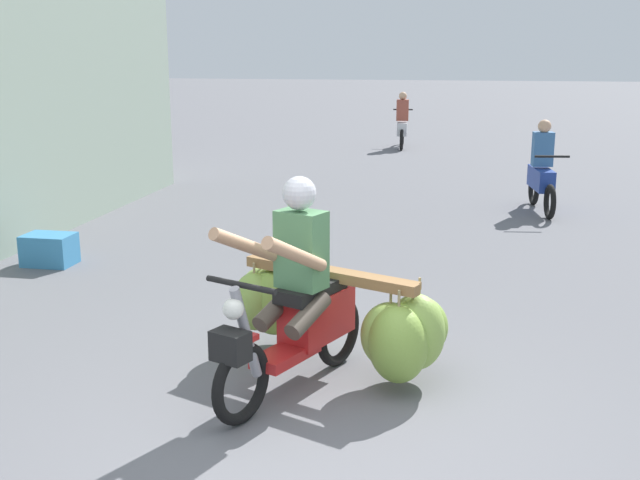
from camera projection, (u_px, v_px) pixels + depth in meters
ground_plane at (306, 461)px, 4.76m from camera, size 120.00×120.00×0.00m
motorbike_main_loaded at (329, 313)px, 5.94m from camera, size 1.85×1.98×1.58m
motorbike_distant_ahead_left at (542, 174)px, 11.99m from camera, size 0.51×1.62×1.40m
motorbike_distant_ahead_right at (402, 125)px, 19.65m from camera, size 0.50×1.62×1.40m
produce_crate at (49, 250)px, 9.05m from camera, size 0.56×0.40×0.36m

